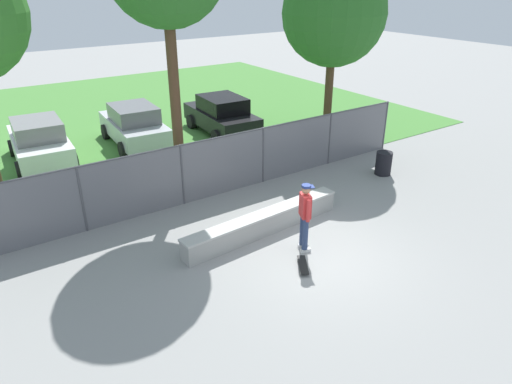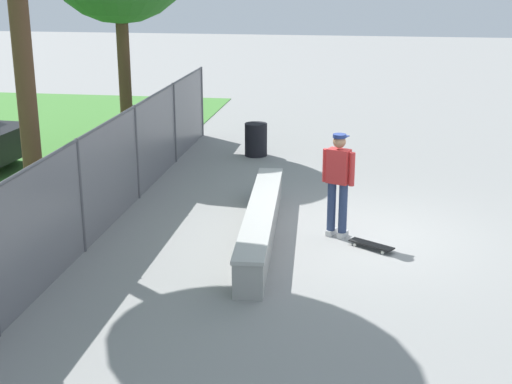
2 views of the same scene
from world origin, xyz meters
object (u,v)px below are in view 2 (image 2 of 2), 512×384
(skateboard, at_px, (371,245))
(skateboarder, at_px, (338,180))
(concrete_ledge, at_px, (261,222))
(trash_bin, at_px, (256,140))

(skateboard, bearing_deg, skateboarder, 50.04)
(concrete_ledge, height_order, skateboarder, skateboarder)
(skateboard, height_order, trash_bin, trash_bin)
(concrete_ledge, distance_m, trash_bin, 5.92)
(concrete_ledge, height_order, skateboard, concrete_ledge)
(skateboarder, distance_m, trash_bin, 5.99)
(skateboarder, relative_size, skateboard, 2.34)
(skateboarder, bearing_deg, skateboard, -129.96)
(skateboard, xyz_separation_m, trash_bin, (6.02, 2.89, 0.34))
(skateboarder, height_order, trash_bin, skateboarder)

